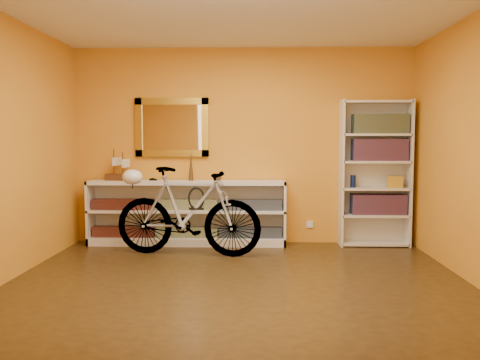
{
  "coord_description": "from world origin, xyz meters",
  "views": [
    {
      "loc": [
        0.17,
        -4.69,
        1.39
      ],
      "look_at": [
        0.0,
        0.7,
        0.95
      ],
      "focal_mm": 37.36,
      "sensor_mm": 36.0,
      "label": 1
    }
  ],
  "objects_px": {
    "bookcase": "(375,173)",
    "helmet": "(132,177)",
    "bicycle": "(188,211)",
    "console_unit": "(187,213)"
  },
  "relations": [
    {
      "from": "bookcase",
      "to": "bicycle",
      "type": "xyz_separation_m",
      "value": [
        -2.36,
        -0.65,
        -0.42
      ]
    },
    {
      "from": "bicycle",
      "to": "helmet",
      "type": "bearing_deg",
      "value": 90.0
    },
    {
      "from": "console_unit",
      "to": "bookcase",
      "type": "relative_size",
      "value": 1.37
    },
    {
      "from": "bookcase",
      "to": "helmet",
      "type": "height_order",
      "value": "bookcase"
    },
    {
      "from": "bookcase",
      "to": "bicycle",
      "type": "height_order",
      "value": "bookcase"
    },
    {
      "from": "console_unit",
      "to": "helmet",
      "type": "bearing_deg",
      "value": -138.15
    },
    {
      "from": "console_unit",
      "to": "helmet",
      "type": "distance_m",
      "value": 0.94
    },
    {
      "from": "helmet",
      "to": "bookcase",
      "type": "bearing_deg",
      "value": 10.24
    },
    {
      "from": "console_unit",
      "to": "bicycle",
      "type": "xyz_separation_m",
      "value": [
        0.1,
        -0.62,
        0.11
      ]
    },
    {
      "from": "bicycle",
      "to": "console_unit",
      "type": "bearing_deg",
      "value": 17.02
    }
  ]
}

